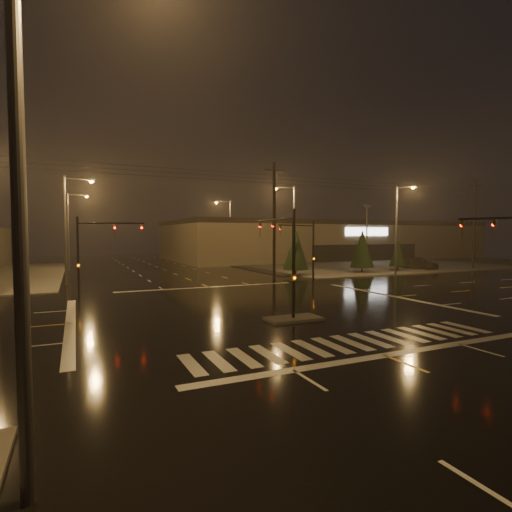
# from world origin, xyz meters

# --- Properties ---
(ground) EXTENTS (140.00, 140.00, 0.00)m
(ground) POSITION_xyz_m (0.00, 0.00, 0.00)
(ground) COLOR black
(ground) RESTS_ON ground
(sidewalk_ne) EXTENTS (36.00, 36.00, 0.12)m
(sidewalk_ne) POSITION_xyz_m (30.00, 30.00, 0.06)
(sidewalk_ne) COLOR #45433E
(sidewalk_ne) RESTS_ON ground
(median_island) EXTENTS (3.00, 1.60, 0.15)m
(median_island) POSITION_xyz_m (0.00, -4.00, 0.07)
(median_island) COLOR #45433E
(median_island) RESTS_ON ground
(crosswalk) EXTENTS (15.00, 2.60, 0.01)m
(crosswalk) POSITION_xyz_m (0.00, -9.00, 0.01)
(crosswalk) COLOR beige
(crosswalk) RESTS_ON ground
(stop_bar_near) EXTENTS (16.00, 0.50, 0.01)m
(stop_bar_near) POSITION_xyz_m (0.00, -11.00, 0.01)
(stop_bar_near) COLOR beige
(stop_bar_near) RESTS_ON ground
(stop_bar_far) EXTENTS (16.00, 0.50, 0.01)m
(stop_bar_far) POSITION_xyz_m (0.00, 11.00, 0.01)
(stop_bar_far) COLOR beige
(stop_bar_far) RESTS_ON ground
(parking_lot) EXTENTS (50.00, 24.00, 0.08)m
(parking_lot) POSITION_xyz_m (35.00, 28.00, 0.04)
(parking_lot) COLOR black
(parking_lot) RESTS_ON ground
(retail_building) EXTENTS (60.20, 28.30, 7.20)m
(retail_building) POSITION_xyz_m (35.00, 45.99, 3.84)
(retail_building) COLOR #6E654E
(retail_building) RESTS_ON ground
(signal_mast_median) EXTENTS (0.25, 4.59, 6.00)m
(signal_mast_median) POSITION_xyz_m (0.00, -3.07, 3.75)
(signal_mast_median) COLOR black
(signal_mast_median) RESTS_ON ground
(signal_mast_ne) EXTENTS (4.84, 1.86, 6.00)m
(signal_mast_ne) POSITION_xyz_m (9.50, 10.14, 3.79)
(signal_mast_ne) COLOR black
(signal_mast_ne) RESTS_ON ground
(signal_mast_nw) EXTENTS (4.84, 1.86, 6.00)m
(signal_mast_nw) POSITION_xyz_m (-9.50, 10.14, 3.79)
(signal_mast_nw) COLOR black
(signal_mast_nw) RESTS_ON ground
(streetlight_0) EXTENTS (2.77, 0.32, 10.00)m
(streetlight_0) POSITION_xyz_m (-11.18, -15.00, 5.80)
(streetlight_0) COLOR #38383A
(streetlight_0) RESTS_ON ground
(streetlight_1) EXTENTS (2.77, 0.32, 10.00)m
(streetlight_1) POSITION_xyz_m (-11.18, 18.00, 5.80)
(streetlight_1) COLOR #38383A
(streetlight_1) RESTS_ON ground
(streetlight_2) EXTENTS (2.77, 0.32, 10.00)m
(streetlight_2) POSITION_xyz_m (-11.18, 34.00, 5.80)
(streetlight_2) COLOR #38383A
(streetlight_2) RESTS_ON ground
(streetlight_3) EXTENTS (2.77, 0.32, 10.00)m
(streetlight_3) POSITION_xyz_m (11.18, 16.00, 5.80)
(streetlight_3) COLOR #38383A
(streetlight_3) RESTS_ON ground
(streetlight_4) EXTENTS (2.77, 0.32, 10.00)m
(streetlight_4) POSITION_xyz_m (11.18, 36.00, 5.80)
(streetlight_4) COLOR #38383A
(streetlight_4) RESTS_ON ground
(streetlight_6) EXTENTS (0.32, 2.77, 10.00)m
(streetlight_6) POSITION_xyz_m (22.00, 11.18, 5.80)
(streetlight_6) COLOR #38383A
(streetlight_6) RESTS_ON ground
(utility_pole_1) EXTENTS (2.20, 0.32, 12.00)m
(utility_pole_1) POSITION_xyz_m (8.00, 14.00, 6.13)
(utility_pole_1) COLOR black
(utility_pole_1) RESTS_ON ground
(utility_pole_2) EXTENTS (2.20, 0.32, 12.00)m
(utility_pole_2) POSITION_xyz_m (38.00, 14.00, 6.13)
(utility_pole_2) COLOR black
(utility_pole_2) RESTS_ON ground
(conifer_0) EXTENTS (2.91, 2.91, 5.25)m
(conifer_0) POSITION_xyz_m (12.08, 16.60, 2.97)
(conifer_0) COLOR black
(conifer_0) RESTS_ON ground
(conifer_1) EXTENTS (2.89, 2.89, 5.22)m
(conifer_1) POSITION_xyz_m (20.98, 16.01, 2.96)
(conifer_1) COLOR black
(conifer_1) RESTS_ON ground
(conifer_2) EXTENTS (2.13, 2.13, 4.03)m
(conifer_2) POSITION_xyz_m (26.45, 15.75, 2.36)
(conifer_2) COLOR black
(conifer_2) RESTS_ON ground
(car_parked) EXTENTS (3.57, 5.45, 1.72)m
(car_parked) POSITION_xyz_m (31.11, 16.87, 0.86)
(car_parked) COLOR black
(car_parked) RESTS_ON ground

